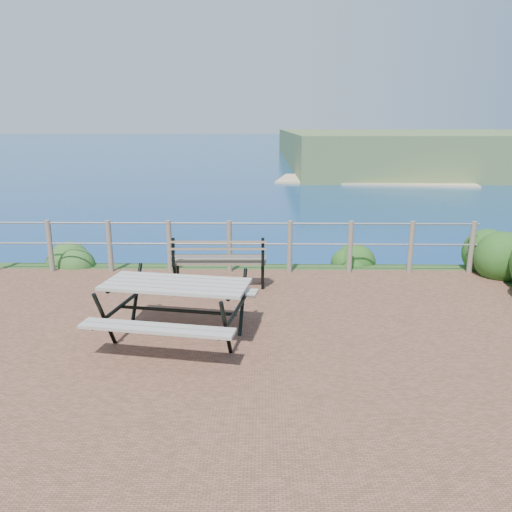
{
  "coord_description": "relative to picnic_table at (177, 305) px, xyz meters",
  "views": [
    {
      "loc": [
        0.65,
        -5.89,
        2.78
      ],
      "look_at": [
        0.53,
        1.78,
        0.75
      ],
      "focal_mm": 35.0,
      "sensor_mm": 36.0,
      "label": 1
    }
  ],
  "objects": [
    {
      "name": "picnic_table",
      "position": [
        0.0,
        0.0,
        0.0
      ],
      "size": [
        1.96,
        1.6,
        0.78
      ],
      "rotation": [
        0.0,
        0.0,
        -0.17
      ],
      "color": "gray",
      "rests_on": "ground"
    },
    {
      "name": "shrub_right_edge",
      "position": [
        5.62,
        3.24,
        -0.5
      ],
      "size": [
        1.22,
        1.22,
        1.73
      ],
      "primitive_type": "ellipsoid",
      "color": "#1B4816",
      "rests_on": "ground"
    },
    {
      "name": "safety_railing",
      "position": [
        0.48,
        3.14,
        0.07
      ],
      "size": [
        9.4,
        0.1,
        1.0
      ],
      "color": "#6B5B4C",
      "rests_on": "ground"
    },
    {
      "name": "shrub_lip_east",
      "position": [
        3.07,
        3.86,
        -0.5
      ],
      "size": [
        0.78,
        0.78,
        0.53
      ],
      "primitive_type": "ellipsoid",
      "color": "#1B4816",
      "rests_on": "ground"
    },
    {
      "name": "ocean",
      "position": [
        0.48,
        199.79,
        -0.5
      ],
      "size": [
        1200.0,
        1200.0,
        0.0
      ],
      "primitive_type": "plane",
      "color": "navy",
      "rests_on": "ground"
    },
    {
      "name": "ground",
      "position": [
        0.48,
        -0.21,
        -0.5
      ],
      "size": [
        10.0,
        7.0,
        0.12
      ],
      "primitive_type": "cube",
      "color": "brown",
      "rests_on": "ground"
    },
    {
      "name": "shrub_lip_west",
      "position": [
        -2.95,
        3.7,
        -0.5
      ],
      "size": [
        0.88,
        0.88,
        0.66
      ],
      "primitive_type": "ellipsoid",
      "color": "#2A5520",
      "rests_on": "ground"
    },
    {
      "name": "park_bench",
      "position": [
        0.36,
        2.24,
        0.11
      ],
      "size": [
        1.64,
        0.43,
        0.92
      ],
      "rotation": [
        0.0,
        0.0,
        0.02
      ],
      "color": "brown",
      "rests_on": "ground"
    }
  ]
}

